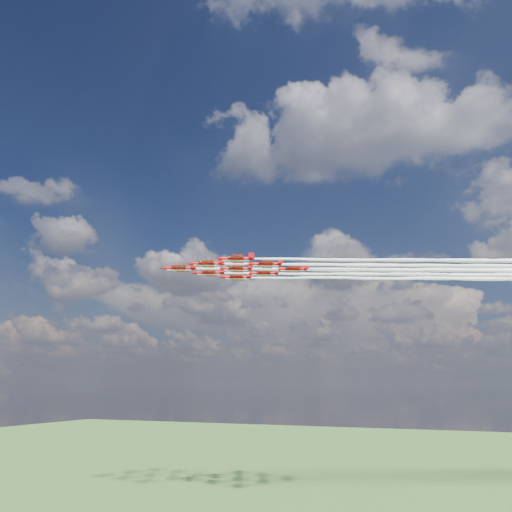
% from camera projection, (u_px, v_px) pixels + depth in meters
% --- Properties ---
extents(ground, '(600.00, 600.00, 0.00)m').
position_uv_depth(ground, '(217.00, 510.00, 144.59)').
color(ground, '#2D511E').
rests_on(ground, ground).
extents(jet_lead, '(136.97, 63.97, 2.98)m').
position_uv_depth(jet_lead, '(391.00, 270.00, 167.09)').
color(jet_lead, '#BD0A0E').
extents(jet_row2_port, '(136.97, 63.97, 2.98)m').
position_uv_depth(jet_row2_port, '(426.00, 265.00, 160.84)').
color(jet_row2_port, '#BD0A0E').
extents(jet_row2_starb, '(136.97, 63.97, 2.98)m').
position_uv_depth(jet_row2_starb, '(412.00, 274.00, 173.90)').
color(jet_row2_starb, '#BD0A0E').
extents(jet_row3_port, '(136.97, 63.97, 2.98)m').
position_uv_depth(jet_row3_port, '(464.00, 261.00, 154.58)').
color(jet_row3_port, '#BD0A0E').
extents(jet_row3_centre, '(136.97, 63.97, 2.98)m').
position_uv_depth(jet_row3_centre, '(446.00, 270.00, 167.64)').
color(jet_row3_centre, '#BD0A0E').
extents(jet_row3_starb, '(136.97, 63.97, 2.98)m').
position_uv_depth(jet_row3_starb, '(431.00, 278.00, 180.71)').
color(jet_row3_starb, '#BD0A0E').
extents(jet_row4_port, '(136.97, 63.97, 2.98)m').
position_uv_depth(jet_row4_port, '(483.00, 266.00, 161.39)').
color(jet_row4_port, '#BD0A0E').
extents(jet_row4_starb, '(136.97, 63.97, 2.98)m').
position_uv_depth(jet_row4_starb, '(465.00, 275.00, 174.45)').
color(jet_row4_starb, '#BD0A0E').
extents(jet_tail, '(136.97, 63.97, 2.98)m').
position_uv_depth(jet_tail, '(501.00, 271.00, 168.20)').
color(jet_tail, '#BD0A0E').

